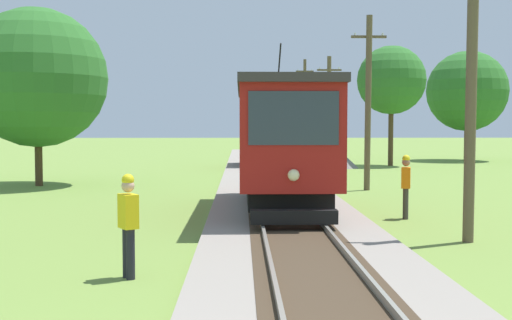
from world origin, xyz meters
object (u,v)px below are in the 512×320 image
object	(u,v)px
gravel_pile	(339,159)
tree_left_far	(467,91)
track_worker	(128,221)
utility_pole_near_tram	(471,77)
freight_car	(261,143)
second_worker	(406,184)
utility_pole_distant	(305,108)
utility_pole_mid	(368,101)
tree_right_near	(391,80)
tree_horizon	(37,78)
utility_pole_far	(329,112)
red_tram	(282,139)

from	to	relation	value
gravel_pile	tree_left_far	bearing A→B (deg)	36.44
track_worker	utility_pole_near_tram	bearing A→B (deg)	-6.97
freight_car	second_worker	xyz separation A→B (m)	(3.36, -21.24, -0.57)
utility_pole_near_tram	utility_pole_distant	xyz separation A→B (m)	(-0.00, 36.40, 0.35)
utility_pole_mid	tree_right_near	distance (m)	16.22
utility_pole_mid	tree_horizon	size ratio (longest dim) A/B	0.91
utility_pole_far	tree_right_near	distance (m)	6.60
red_tram	utility_pole_near_tram	world-z (taller)	utility_pole_near_tram
utility_pole_distant	tree_horizon	bearing A→B (deg)	-121.10
red_tram	tree_left_far	xyz separation A→B (m)	(15.46, 27.88, 2.94)
tree_horizon	utility_pole_near_tram	bearing A→B (deg)	-44.63
red_tram	freight_car	size ratio (longest dim) A/B	1.64
utility_pole_mid	tree_horizon	world-z (taller)	tree_horizon
freight_car	second_worker	world-z (taller)	freight_car
utility_pole_far	tree_right_near	size ratio (longest dim) A/B	0.85
utility_pole_mid	gravel_pile	size ratio (longest dim) A/B	2.93
freight_car	utility_pole_far	world-z (taller)	utility_pole_far
utility_pole_near_tram	freight_car	bearing A→B (deg)	98.79
tree_right_near	track_worker	bearing A→B (deg)	-111.14
utility_pole_far	gravel_pile	size ratio (longest dim) A/B	2.77
tree_right_near	gravel_pile	bearing A→B (deg)	-151.95
freight_car	tree_horizon	size ratio (longest dim) A/B	0.68
utility_pole_near_tram	utility_pole_mid	bearing A→B (deg)	90.00
utility_pole_distant	gravel_pile	xyz separation A→B (m)	(0.96, -11.61, -3.45)
utility_pole_near_tram	tree_horizon	size ratio (longest dim) A/B	0.94
utility_pole_mid	gravel_pile	world-z (taller)	utility_pole_mid
track_worker	tree_horizon	world-z (taller)	tree_horizon
utility_pole_distant	tree_horizon	size ratio (longest dim) A/B	1.03
utility_pole_far	tree_left_far	distance (m)	15.56
utility_pole_distant	utility_pole_mid	bearing A→B (deg)	-90.00
freight_car	track_worker	world-z (taller)	freight_car
utility_pole_near_tram	tree_horizon	bearing A→B (deg)	135.37
utility_pole_near_tram	second_worker	world-z (taller)	utility_pole_near_tram
gravel_pile	tree_horizon	world-z (taller)	tree_horizon
tree_right_near	tree_horizon	distance (m)	22.59
utility_pole_mid	gravel_pile	distance (m)	13.87
red_tram	utility_pole_near_tram	size ratio (longest dim) A/B	1.20
track_worker	freight_car	bearing A→B (deg)	52.28
track_worker	tree_right_near	distance (m)	32.35
red_tram	utility_pole_distant	bearing A→B (deg)	83.08
utility_pole_mid	gravel_pile	bearing A→B (deg)	85.95
gravel_pile	second_worker	distance (m)	21.27
utility_pole_distant	tree_left_far	world-z (taller)	tree_left_far
track_worker	utility_pole_mid	bearing A→B (deg)	32.92
utility_pole_far	track_worker	distance (m)	26.67
utility_pole_far	tree_right_near	xyz separation A→B (m)	(4.59, 4.25, 2.12)
freight_car	tree_horizon	bearing A→B (deg)	-131.49
utility_pole_far	tree_right_near	bearing A→B (deg)	42.79
utility_pole_mid	track_worker	bearing A→B (deg)	-115.74
red_tram	tree_horizon	bearing A→B (deg)	138.46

